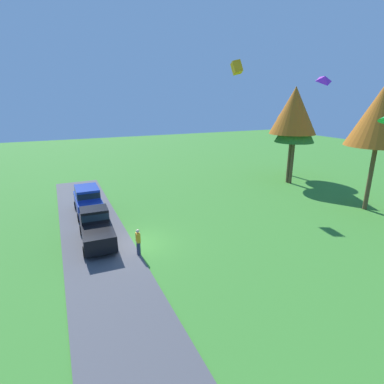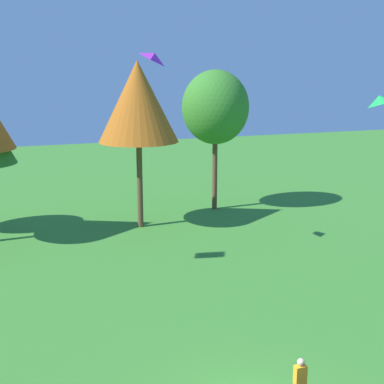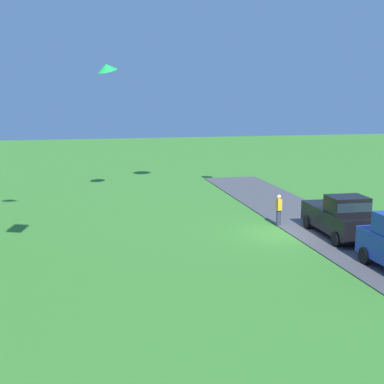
{
  "view_description": "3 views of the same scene",
  "coord_description": "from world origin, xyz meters",
  "px_view_note": "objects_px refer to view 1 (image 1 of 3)",
  "views": [
    {
      "loc": [
        17.89,
        -4.1,
        9.17
      ],
      "look_at": [
        2.19,
        3.08,
        3.83
      ],
      "focal_mm": 28.0,
      "sensor_mm": 36.0,
      "label": 1
    },
    {
      "loc": [
        -6.26,
        -12.49,
        10.08
      ],
      "look_at": [
        0.0,
        4.98,
        5.73
      ],
      "focal_mm": 50.0,
      "sensor_mm": 36.0,
      "label": 2
    },
    {
      "loc": [
        -24.56,
        10.24,
        7.0
      ],
      "look_at": [
        0.12,
        4.82,
        2.32
      ],
      "focal_mm": 50.0,
      "sensor_mm": 36.0,
      "label": 3
    }
  ],
  "objects_px": {
    "tree_far_left": "(381,115)",
    "kite_box_topmost": "(237,67)",
    "car_suv_far_end": "(88,199)",
    "tree_far_right": "(292,125)",
    "tree_right_of_center": "(294,111)",
    "person_watching_sky": "(138,242)",
    "car_pickup_near_entrance": "(96,227)",
    "kite_diamond_near_flag": "(325,79)",
    "tree_left_of_center": "(296,123)"
  },
  "relations": [
    {
      "from": "car_pickup_near_entrance",
      "to": "tree_far_right",
      "type": "height_order",
      "value": "tree_far_right"
    },
    {
      "from": "person_watching_sky",
      "to": "tree_far_right",
      "type": "distance_m",
      "value": 26.32
    },
    {
      "from": "tree_right_of_center",
      "to": "tree_left_of_center",
      "type": "bearing_deg",
      "value": 4.6
    },
    {
      "from": "person_watching_sky",
      "to": "kite_box_topmost",
      "type": "xyz_separation_m",
      "value": [
        -9.9,
        12.83,
        11.23
      ]
    },
    {
      "from": "tree_right_of_center",
      "to": "kite_diamond_near_flag",
      "type": "relative_size",
      "value": 10.09
    },
    {
      "from": "car_pickup_near_entrance",
      "to": "kite_diamond_near_flag",
      "type": "relative_size",
      "value": 4.85
    },
    {
      "from": "car_suv_far_end",
      "to": "tree_far_left",
      "type": "relative_size",
      "value": 0.44
    },
    {
      "from": "kite_diamond_near_flag",
      "to": "car_pickup_near_entrance",
      "type": "bearing_deg",
      "value": -99.02
    },
    {
      "from": "car_suv_far_end",
      "to": "tree_right_of_center",
      "type": "bearing_deg",
      "value": 92.61
    },
    {
      "from": "tree_far_right",
      "to": "kite_box_topmost",
      "type": "height_order",
      "value": "kite_box_topmost"
    },
    {
      "from": "car_pickup_near_entrance",
      "to": "kite_diamond_near_flag",
      "type": "bearing_deg",
      "value": 80.98
    },
    {
      "from": "car_pickup_near_entrance",
      "to": "tree_right_of_center",
      "type": "xyz_separation_m",
      "value": [
        -6.62,
        22.16,
        6.9
      ]
    },
    {
      "from": "car_pickup_near_entrance",
      "to": "tree_left_of_center",
      "type": "relative_size",
      "value": 0.57
    },
    {
      "from": "tree_right_of_center",
      "to": "person_watching_sky",
      "type": "bearing_deg",
      "value": -64.68
    },
    {
      "from": "person_watching_sky",
      "to": "tree_left_of_center",
      "type": "xyz_separation_m",
      "value": [
        -9.12,
        20.13,
        5.88
      ]
    },
    {
      "from": "tree_left_of_center",
      "to": "kite_box_topmost",
      "type": "bearing_deg",
      "value": -96.07
    },
    {
      "from": "tree_far_right",
      "to": "tree_far_left",
      "type": "xyz_separation_m",
      "value": [
        12.58,
        -2.54,
        1.82
      ]
    },
    {
      "from": "car_suv_far_end",
      "to": "tree_right_of_center",
      "type": "relative_size",
      "value": 0.44
    },
    {
      "from": "kite_diamond_near_flag",
      "to": "car_suv_far_end",
      "type": "bearing_deg",
      "value": -116.95
    },
    {
      "from": "kite_diamond_near_flag",
      "to": "tree_far_right",
      "type": "bearing_deg",
      "value": 144.58
    },
    {
      "from": "tree_right_of_center",
      "to": "kite_diamond_near_flag",
      "type": "height_order",
      "value": "kite_diamond_near_flag"
    },
    {
      "from": "kite_diamond_near_flag",
      "to": "kite_box_topmost",
      "type": "height_order",
      "value": "kite_box_topmost"
    },
    {
      "from": "kite_diamond_near_flag",
      "to": "tree_left_of_center",
      "type": "bearing_deg",
      "value": 145.7
    },
    {
      "from": "tree_far_right",
      "to": "kite_diamond_near_flag",
      "type": "height_order",
      "value": "kite_diamond_near_flag"
    },
    {
      "from": "tree_far_right",
      "to": "tree_right_of_center",
      "type": "height_order",
      "value": "tree_right_of_center"
    },
    {
      "from": "tree_right_of_center",
      "to": "tree_left_of_center",
      "type": "relative_size",
      "value": 1.18
    },
    {
      "from": "tree_right_of_center",
      "to": "kite_box_topmost",
      "type": "relative_size",
      "value": 9.39
    },
    {
      "from": "tree_far_right",
      "to": "kite_box_topmost",
      "type": "xyz_separation_m",
      "value": [
        2.42,
        -9.83,
        5.94
      ]
    },
    {
      "from": "car_pickup_near_entrance",
      "to": "kite_box_topmost",
      "type": "bearing_deg",
      "value": 115.21
    },
    {
      "from": "car_suv_far_end",
      "to": "car_pickup_near_entrance",
      "type": "distance_m",
      "value": 5.62
    },
    {
      "from": "tree_far_right",
      "to": "tree_left_of_center",
      "type": "relative_size",
      "value": 0.94
    },
    {
      "from": "car_pickup_near_entrance",
      "to": "tree_far_left",
      "type": "relative_size",
      "value": 0.48
    },
    {
      "from": "kite_diamond_near_flag",
      "to": "person_watching_sky",
      "type": "bearing_deg",
      "value": -88.72
    },
    {
      "from": "car_pickup_near_entrance",
      "to": "kite_box_topmost",
      "type": "distance_m",
      "value": 19.8
    },
    {
      "from": "car_suv_far_end",
      "to": "car_pickup_near_entrance",
      "type": "xyz_separation_m",
      "value": [
        5.61,
        -0.09,
        -0.19
      ]
    },
    {
      "from": "tree_far_right",
      "to": "tree_right_of_center",
      "type": "relative_size",
      "value": 0.8
    },
    {
      "from": "car_suv_far_end",
      "to": "car_pickup_near_entrance",
      "type": "relative_size",
      "value": 0.91
    },
    {
      "from": "tree_far_left",
      "to": "car_suv_far_end",
      "type": "bearing_deg",
      "value": -111.64
    },
    {
      "from": "tree_left_of_center",
      "to": "kite_box_topmost",
      "type": "distance_m",
      "value": 9.09
    },
    {
      "from": "person_watching_sky",
      "to": "tree_right_of_center",
      "type": "xyz_separation_m",
      "value": [
        -9.51,
        20.09,
        7.13
      ]
    },
    {
      "from": "car_suv_far_end",
      "to": "kite_box_topmost",
      "type": "xyz_separation_m",
      "value": [
        -1.4,
        14.8,
        10.81
      ]
    },
    {
      "from": "tree_right_of_center",
      "to": "kite_box_topmost",
      "type": "xyz_separation_m",
      "value": [
        -0.39,
        -7.27,
        4.1
      ]
    },
    {
      "from": "tree_right_of_center",
      "to": "kite_diamond_near_flag",
      "type": "distance_m",
      "value": 11.26
    },
    {
      "from": "car_suv_far_end",
      "to": "tree_far_right",
      "type": "xyz_separation_m",
      "value": [
        -3.81,
        24.63,
        4.87
      ]
    },
    {
      "from": "tree_far_left",
      "to": "kite_box_topmost",
      "type": "relative_size",
      "value": 9.37
    },
    {
      "from": "car_suv_far_end",
      "to": "person_watching_sky",
      "type": "height_order",
      "value": "car_suv_far_end"
    },
    {
      "from": "tree_far_right",
      "to": "tree_far_left",
      "type": "relative_size",
      "value": 0.8
    },
    {
      "from": "car_suv_far_end",
      "to": "kite_diamond_near_flag",
      "type": "relative_size",
      "value": 4.42
    },
    {
      "from": "car_pickup_near_entrance",
      "to": "kite_box_topmost",
      "type": "height_order",
      "value": "kite_box_topmost"
    },
    {
      "from": "person_watching_sky",
      "to": "tree_right_of_center",
      "type": "height_order",
      "value": "tree_right_of_center"
    }
  ]
}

